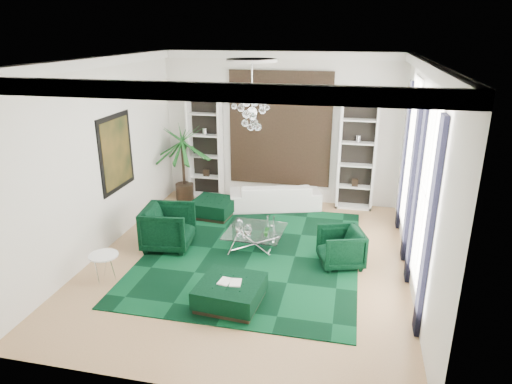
% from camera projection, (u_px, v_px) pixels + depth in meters
% --- Properties ---
extents(floor, '(6.00, 7.00, 0.02)m').
position_uv_depth(floor, '(249.00, 260.00, 8.98)').
color(floor, tan).
rests_on(floor, ground).
extents(ceiling, '(6.00, 7.00, 0.02)m').
position_uv_depth(ceiling, '(248.00, 59.00, 7.69)').
color(ceiling, white).
rests_on(ceiling, ground).
extents(wall_back, '(6.00, 0.02, 3.80)m').
position_uv_depth(wall_back, '(280.00, 129.00, 11.57)').
color(wall_back, silver).
rests_on(wall_back, ground).
extents(wall_front, '(6.00, 0.02, 3.80)m').
position_uv_depth(wall_front, '(177.00, 255.00, 5.11)').
color(wall_front, silver).
rests_on(wall_front, ground).
extents(wall_left, '(0.02, 7.00, 3.80)m').
position_uv_depth(wall_left, '(99.00, 158.00, 8.95)').
color(wall_left, silver).
rests_on(wall_left, ground).
extents(wall_right, '(0.02, 7.00, 3.80)m').
position_uv_depth(wall_right, '(421.00, 178.00, 7.73)').
color(wall_right, silver).
rests_on(wall_right, ground).
extents(crown_molding, '(6.00, 7.00, 0.18)m').
position_uv_depth(crown_molding, '(248.00, 66.00, 7.73)').
color(crown_molding, white).
rests_on(crown_molding, ceiling).
extents(ceiling_medallion, '(0.90, 0.90, 0.05)m').
position_uv_depth(ceiling_medallion, '(252.00, 60.00, 7.98)').
color(ceiling_medallion, white).
rests_on(ceiling_medallion, ceiling).
extents(tapestry, '(2.50, 0.06, 2.80)m').
position_uv_depth(tapestry, '(280.00, 129.00, 11.52)').
color(tapestry, black).
rests_on(tapestry, wall_back).
extents(shelving_left, '(0.90, 0.38, 2.80)m').
position_uv_depth(shelving_left, '(205.00, 146.00, 11.94)').
color(shelving_left, white).
rests_on(shelving_left, floor).
extents(shelving_right, '(0.90, 0.38, 2.80)m').
position_uv_depth(shelving_right, '(357.00, 154.00, 11.16)').
color(shelving_right, white).
rests_on(shelving_right, floor).
extents(painting, '(0.04, 1.30, 1.60)m').
position_uv_depth(painting, '(117.00, 153.00, 9.51)').
color(painting, black).
rests_on(painting, wall_left).
extents(window_near, '(0.03, 1.10, 2.90)m').
position_uv_depth(window_near, '(427.00, 196.00, 6.91)').
color(window_near, white).
rests_on(window_near, wall_right).
extents(curtain_near_a, '(0.07, 0.30, 3.25)m').
position_uv_depth(curtain_near_a, '(429.00, 232.00, 6.28)').
color(curtain_near_a, black).
rests_on(curtain_near_a, floor).
extents(curtain_near_b, '(0.07, 0.30, 3.25)m').
position_uv_depth(curtain_near_b, '(417.00, 194.00, 7.71)').
color(curtain_near_b, black).
rests_on(curtain_near_b, floor).
extents(window_far, '(0.03, 1.10, 2.90)m').
position_uv_depth(window_far, '(411.00, 156.00, 9.11)').
color(window_far, white).
rests_on(window_far, wall_right).
extents(curtain_far_a, '(0.07, 0.30, 3.25)m').
position_uv_depth(curtain_far_a, '(412.00, 179.00, 8.49)').
color(curtain_far_a, black).
rests_on(curtain_far_a, floor).
extents(curtain_far_b, '(0.07, 0.30, 3.25)m').
position_uv_depth(curtain_far_b, '(405.00, 157.00, 9.92)').
color(curtain_far_b, black).
rests_on(curtain_far_b, floor).
extents(rug, '(4.20, 5.00, 0.02)m').
position_uv_depth(rug, '(252.00, 252.00, 9.25)').
color(rug, black).
rests_on(rug, floor).
extents(sofa, '(2.41, 1.50, 0.66)m').
position_uv_depth(sofa, '(275.00, 196.00, 11.49)').
color(sofa, white).
rests_on(sofa, floor).
extents(armchair_left, '(1.08, 1.06, 0.89)m').
position_uv_depth(armchair_left, '(168.00, 227.00, 9.37)').
color(armchair_left, black).
rests_on(armchair_left, floor).
extents(armchair_right, '(1.01, 0.99, 0.73)m').
position_uv_depth(armchair_right, '(341.00, 247.00, 8.68)').
color(armchair_right, black).
rests_on(armchair_right, floor).
extents(coffee_table, '(1.19, 1.19, 0.39)m').
position_uv_depth(coffee_table, '(255.00, 239.00, 9.42)').
color(coffee_table, white).
rests_on(coffee_table, floor).
extents(ottoman_side, '(1.03, 1.03, 0.42)m').
position_uv_depth(ottoman_side, '(214.00, 208.00, 11.02)').
color(ottoman_side, black).
rests_on(ottoman_side, floor).
extents(ottoman_front, '(1.09, 1.09, 0.40)m').
position_uv_depth(ottoman_front, '(230.00, 293.00, 7.47)').
color(ottoman_front, black).
rests_on(ottoman_front, floor).
extents(book, '(0.38, 0.25, 0.03)m').
position_uv_depth(book, '(230.00, 282.00, 7.40)').
color(book, white).
rests_on(book, ottoman_front).
extents(side_table, '(0.56, 0.56, 0.50)m').
position_uv_depth(side_table, '(105.00, 268.00, 8.17)').
color(side_table, white).
rests_on(side_table, floor).
extents(palm, '(2.03, 2.03, 2.57)m').
position_uv_depth(palm, '(183.00, 152.00, 11.75)').
color(palm, '#19591E').
rests_on(palm, floor).
extents(chandelier, '(1.03, 1.03, 0.75)m').
position_uv_depth(chandelier, '(252.00, 113.00, 8.29)').
color(chandelier, white).
rests_on(chandelier, ceiling).
extents(table_plant, '(0.14, 0.13, 0.22)m').
position_uv_depth(table_plant, '(267.00, 231.00, 9.04)').
color(table_plant, '#19591E').
rests_on(table_plant, coffee_table).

